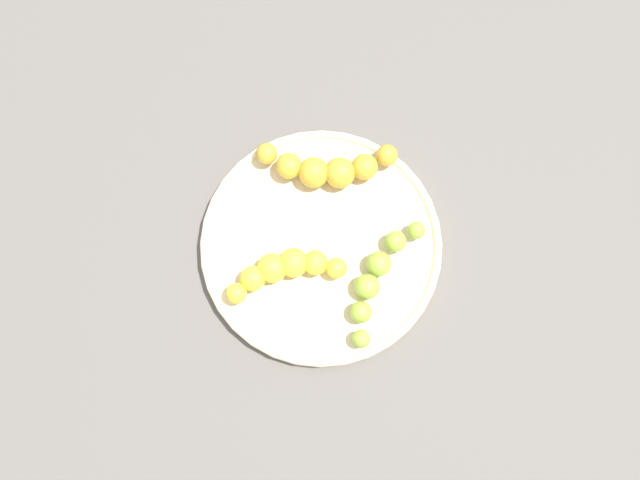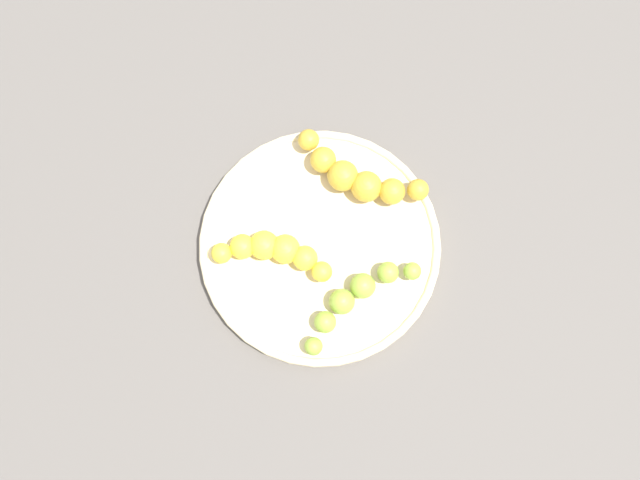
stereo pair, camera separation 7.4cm
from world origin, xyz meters
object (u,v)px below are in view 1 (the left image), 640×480
(banana_yellow, at_px, (283,270))
(banana_green, at_px, (376,277))
(fruit_bowl, at_px, (320,245))
(banana_spotted, at_px, (326,167))

(banana_yellow, xyz_separation_m, banana_green, (0.11, -0.01, -0.00))
(fruit_bowl, bearing_deg, banana_green, -33.21)
(banana_green, relative_size, banana_spotted, 0.87)
(fruit_bowl, xyz_separation_m, banana_green, (0.06, -0.04, 0.02))
(banana_yellow, distance_m, banana_green, 0.11)
(banana_yellow, height_order, banana_green, banana_yellow)
(banana_yellow, height_order, banana_spotted, banana_spotted)
(banana_yellow, relative_size, banana_spotted, 0.81)
(fruit_bowl, height_order, banana_green, banana_green)
(banana_yellow, distance_m, banana_spotted, 0.13)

